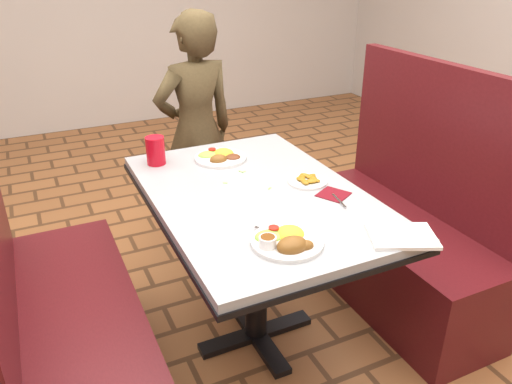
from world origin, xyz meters
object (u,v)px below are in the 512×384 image
diner_person (196,132)px  near_dinner_plate (286,238)px  red_tumbler (156,151)px  booth_bench_right (400,238)px  booth_bench_left (65,332)px  dining_table (256,213)px  far_dinner_plate (220,155)px  plantain_plate (307,180)px

diner_person → near_dinner_plate: bearing=74.7°
red_tumbler → booth_bench_right: bearing=-23.2°
near_dinner_plate → red_tumbler: red_tumbler is taller
booth_bench_left → dining_table: bearing=0.0°
dining_table → diner_person: bearing=84.8°
dining_table → booth_bench_right: (0.80, 0.00, -0.32)m
diner_person → near_dinner_plate: diner_person is taller
booth_bench_left → near_dinner_plate: (0.72, -0.40, 0.45)m
diner_person → booth_bench_left: bearing=40.0°
near_dinner_plate → diner_person: bearing=83.1°
diner_person → near_dinner_plate: 1.42m
far_dinner_plate → red_tumbler: bearing=165.7°
booth_bench_right → plantain_plate: booth_bench_right is taller
dining_table → booth_bench_left: booth_bench_left is taller
near_dinner_plate → plantain_plate: near_dinner_plate is taller
dining_table → booth_bench_right: booth_bench_right is taller
booth_bench_right → dining_table: bearing=180.0°
plantain_plate → near_dinner_plate: bearing=-128.7°
plantain_plate → booth_bench_right: bearing=1.1°
far_dinner_plate → dining_table: bearing=-90.1°
diner_person → red_tumbler: bearing=46.9°
red_tumbler → booth_bench_left: bearing=-138.1°
red_tumbler → near_dinner_plate: bearing=-76.9°
near_dinner_plate → far_dinner_plate: near_dinner_plate is taller
booth_bench_right → near_dinner_plate: booth_bench_right is taller
near_dinner_plate → plantain_plate: size_ratio=1.48×
red_tumbler → plantain_plate: bearing=-42.6°
booth_bench_left → red_tumbler: 0.85m
dining_table → booth_bench_left: (-0.80, 0.00, -0.32)m
booth_bench_left → far_dinner_plate: bearing=26.1°
booth_bench_left → near_dinner_plate: 0.94m
far_dinner_plate → red_tumbler: 0.29m
booth_bench_right → diner_person: (-0.71, 1.00, 0.35)m
booth_bench_right → red_tumbler: 1.27m
diner_person → dining_table: bearing=76.5°
far_dinner_plate → booth_bench_left: bearing=-153.9°
red_tumbler → far_dinner_plate: bearing=-14.3°
booth_bench_left → plantain_plate: size_ratio=7.30×
plantain_plate → red_tumbler: size_ratio=1.29×
dining_table → near_dinner_plate: near_dinner_plate is taller
booth_bench_right → plantain_plate: size_ratio=7.30×
near_dinner_plate → red_tumbler: (-0.20, 0.87, 0.04)m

